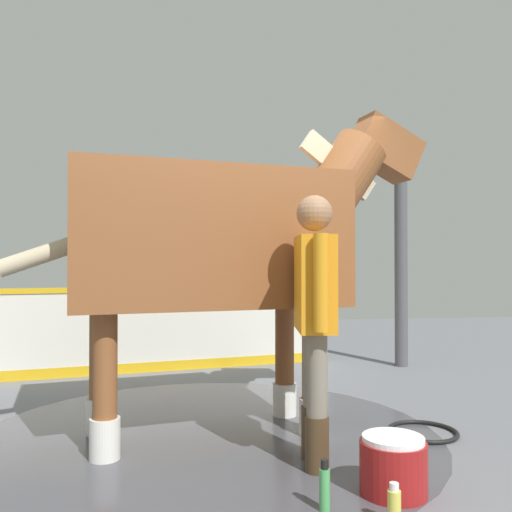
{
  "coord_description": "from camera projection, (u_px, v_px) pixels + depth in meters",
  "views": [
    {
      "loc": [
        -3.96,
        0.43,
        1.29
      ],
      "look_at": [
        -0.26,
        -0.1,
        1.34
      ],
      "focal_mm": 37.66,
      "sensor_mm": 36.0,
      "label": 1
    }
  ],
  "objects": [
    {
      "name": "ground_plane",
      "position": [
        237.0,
        439.0,
        3.96
      ],
      "size": [
        16.0,
        16.0,
        0.02
      ],
      "primitive_type": "cube",
      "color": "slate"
    },
    {
      "name": "roof_post_near",
      "position": [
        401.0,
        258.0,
        6.75
      ],
      "size": [
        0.16,
        0.16,
        2.71
      ],
      "primitive_type": "cylinder",
      "color": "#4C4C51",
      "rests_on": "ground"
    },
    {
      "name": "handler",
      "position": [
        315.0,
        308.0,
        3.44
      ],
      "size": [
        0.69,
        0.28,
        1.73
      ],
      "rotation": [
        0.0,
        0.0,
        1.44
      ],
      "color": "#47331E",
      "rests_on": "ground"
    },
    {
      "name": "wash_bucket",
      "position": [
        393.0,
        465.0,
        2.99
      ],
      "size": [
        0.37,
        0.37,
        0.32
      ],
      "color": "maroon",
      "rests_on": "ground"
    },
    {
      "name": "bottle_spray",
      "position": [
        325.0,
        487.0,
        2.79
      ],
      "size": [
        0.06,
        0.06,
        0.26
      ],
      "color": "#4CA559",
      "rests_on": "ground"
    },
    {
      "name": "hose_coil",
      "position": [
        423.0,
        432.0,
        4.04
      ],
      "size": [
        0.53,
        0.53,
        0.03
      ],
      "primitive_type": "torus",
      "color": "black",
      "rests_on": "ground"
    },
    {
      "name": "horse",
      "position": [
        221.0,
        241.0,
        4.09
      ],
      "size": [
        1.36,
        3.3,
        2.55
      ],
      "rotation": [
        0.0,
        0.0,
        -1.38
      ],
      "color": "brown",
      "rests_on": "ground"
    },
    {
      "name": "barrier_wall",
      "position": [
        155.0,
        332.0,
        6.39
      ],
      "size": [
        0.97,
        4.48,
        1.01
      ],
      "color": "silver",
      "rests_on": "ground"
    },
    {
      "name": "wet_patch",
      "position": [
        206.0,
        434.0,
        4.03
      ],
      "size": [
        3.49,
        3.49,
        0.0
      ],
      "primitive_type": "cylinder",
      "color": "#4C4C54",
      "rests_on": "ground"
    },
    {
      "name": "bottle_shampoo",
      "position": [
        394.0,
        506.0,
        2.63
      ],
      "size": [
        0.07,
        0.07,
        0.21
      ],
      "color": "#D8CC4C",
      "rests_on": "ground"
    }
  ]
}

